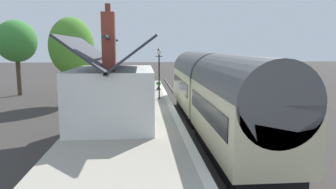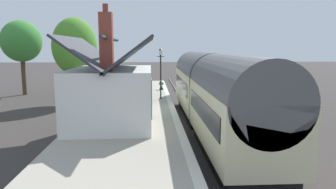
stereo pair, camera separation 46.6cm
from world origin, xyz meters
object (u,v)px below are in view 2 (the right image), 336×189
at_px(train, 213,91).
at_px(planter_under_sign, 107,92).
at_px(bench_near_building, 148,88).
at_px(tree_behind_building, 21,42).
at_px(planter_bench_right, 106,98).
at_px(lamp_post_platform, 161,64).
at_px(planter_edge_near, 129,84).
at_px(station_building, 112,93).
at_px(planter_bench_left, 161,85).
at_px(bench_platform_end, 147,96).
at_px(planter_corner_building, 118,95).
at_px(bench_mid_platform, 148,82).
at_px(tree_far_left, 75,47).

distance_m(train, planter_under_sign, 9.81).
relative_size(bench_near_building, tree_behind_building, 0.20).
bearing_deg(tree_behind_building, planter_bench_right, -136.91).
bearing_deg(lamp_post_platform, planter_edge_near, 21.78).
bearing_deg(tree_behind_building, station_building, -146.17).
relative_size(planter_under_sign, tree_behind_building, 0.10).
xyz_separation_m(planter_bench_left, lamp_post_platform, (-5.10, 0.22, 2.20)).
distance_m(station_building, bench_platform_end, 5.85).
bearing_deg(planter_corner_building, planter_under_sign, 37.09).
bearing_deg(tree_behind_building, bench_platform_end, -129.92).
xyz_separation_m(bench_mid_platform, bench_platform_end, (-8.73, -0.02, 0.00)).
distance_m(planter_under_sign, lamp_post_platform, 4.79).
bearing_deg(planter_under_sign, tree_behind_building, 51.61).
height_order(planter_under_sign, tree_behind_building, tree_behind_building).
bearing_deg(planter_corner_building, bench_platform_end, -128.90).
distance_m(bench_near_building, lamp_post_platform, 3.33).
bearing_deg(train, bench_near_building, 24.18).
xyz_separation_m(bench_near_building, tree_behind_building, (6.11, 12.18, 3.85)).
bearing_deg(train, planter_edge_near, 23.22).
height_order(planter_under_sign, lamp_post_platform, lamp_post_platform).
relative_size(planter_under_sign, planter_corner_building, 0.96).
distance_m(planter_bench_right, lamp_post_platform, 4.66).
height_order(planter_bench_left, planter_edge_near, planter_bench_left).
bearing_deg(planter_bench_right, tree_far_left, 32.51).
bearing_deg(planter_bench_right, planter_bench_left, -31.04).
bearing_deg(lamp_post_platform, planter_corner_building, 89.65).
bearing_deg(station_building, bench_mid_platform, -6.48).
bearing_deg(bench_platform_end, bench_mid_platform, 0.13).
relative_size(train, bench_mid_platform, 12.15).
bearing_deg(planter_under_sign, train, -136.26).
height_order(bench_near_building, tree_behind_building, tree_behind_building).
bearing_deg(tree_far_left, train, -133.58).
xyz_separation_m(planter_bench_right, tree_far_left, (4.88, 3.11, 3.50)).
relative_size(planter_bench_left, planter_bench_right, 1.17).
bearing_deg(tree_far_left, planter_edge_near, -46.90).
height_order(planter_bench_right, tree_far_left, tree_far_left).
distance_m(station_building, planter_edge_near, 14.36).
distance_m(train, planter_bench_right, 7.79).
relative_size(planter_bench_right, tree_far_left, 0.10).
distance_m(planter_bench_left, lamp_post_platform, 5.56).
xyz_separation_m(train, tree_behind_building, (14.26, 15.84, 2.97)).
distance_m(train, tree_far_left, 13.44).
distance_m(planter_bench_left, tree_behind_building, 14.35).
bearing_deg(bench_near_building, planter_bench_left, -23.68).
distance_m(bench_near_building, planter_corner_building, 3.19).
distance_m(planter_under_sign, planter_bench_left, 5.73).
xyz_separation_m(train, planter_bench_left, (10.87, 2.47, -0.97)).
relative_size(planter_edge_near, tree_behind_building, 0.09).
bearing_deg(bench_platform_end, bench_near_building, -0.47).
relative_size(station_building, bench_mid_platform, 4.32).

